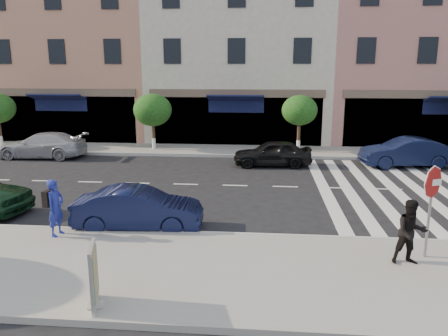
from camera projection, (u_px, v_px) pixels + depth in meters
ground at (227, 219)px, 13.59m from camera, size 120.00×120.00×0.00m
sidewalk_near at (213, 272)px, 9.94m from camera, size 60.00×4.50×0.15m
sidewalk_far at (243, 151)px, 24.25m from camera, size 60.00×3.00×0.15m
building_west_mid at (86, 31)px, 29.46m from camera, size 10.00×9.00×14.00m
building_centre at (241, 53)px, 28.88m from camera, size 11.00×9.00×11.00m
building_east_mid at (430, 37)px, 27.60m from camera, size 13.00×9.00×13.00m
street_tree_wb at (153, 110)px, 23.98m from camera, size 2.10×2.10×3.06m
street_tree_c at (300, 111)px, 23.27m from camera, size 1.90×1.90×3.04m
stop_sign at (432, 191)px, 10.20m from camera, size 0.76×0.32×2.28m
photographer at (56, 208)px, 11.78m from camera, size 0.48×0.63×1.57m
walker at (411, 232)px, 10.05m from camera, size 0.81×0.66×1.55m
poster_board at (94, 277)px, 8.27m from camera, size 0.35×0.80×1.25m
car_near_mid at (138, 209)px, 12.70m from camera, size 3.79×1.53×1.22m
car_far_left at (42, 145)px, 22.69m from camera, size 4.52×1.86×1.31m
car_far_mid at (272, 153)px, 20.78m from camera, size 3.77×1.72×1.25m
car_far_right at (406, 152)px, 20.62m from camera, size 4.32×1.89×1.38m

